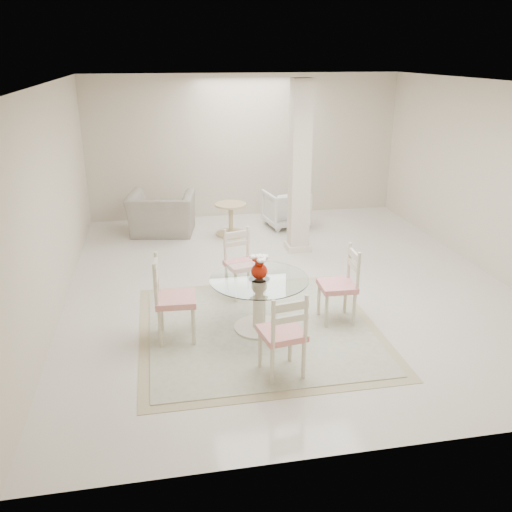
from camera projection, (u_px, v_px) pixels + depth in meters
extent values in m
plane|color=silver|center=(287.00, 282.00, 7.67)|extent=(7.00, 7.00, 0.00)
cube|color=beige|center=(245.00, 147.00, 10.41)|extent=(6.00, 0.02, 2.70)
cube|color=beige|center=(403.00, 300.00, 3.98)|extent=(6.00, 0.02, 2.70)
cube|color=beige|center=(53.00, 200.00, 6.68)|extent=(0.02, 7.00, 2.70)
cube|color=beige|center=(493.00, 180.00, 7.71)|extent=(0.02, 7.00, 2.70)
cube|color=white|center=(291.00, 83.00, 6.72)|extent=(6.00, 7.00, 0.02)
cube|color=beige|center=(300.00, 168.00, 8.48)|extent=(0.30, 0.30, 2.70)
cube|color=tan|center=(259.00, 329.00, 6.37)|extent=(2.77, 2.77, 0.01)
cube|color=beige|center=(259.00, 329.00, 6.36)|extent=(2.54, 2.54, 0.01)
cylinder|color=beige|center=(259.00, 328.00, 6.36)|extent=(0.59, 0.59, 0.04)
cylinder|color=beige|center=(259.00, 303.00, 6.25)|extent=(0.15, 0.15, 0.61)
cylinder|color=beige|center=(259.00, 280.00, 6.15)|extent=(0.24, 0.24, 0.02)
cylinder|color=white|center=(259.00, 279.00, 6.14)|extent=(1.13, 1.13, 0.01)
ellipsoid|color=#9C1604|center=(259.00, 271.00, 6.11)|extent=(0.19, 0.19, 0.18)
cylinder|color=#9C1604|center=(259.00, 262.00, 6.07)|extent=(0.10, 0.10, 0.05)
cylinder|color=#9C1604|center=(259.00, 259.00, 6.05)|extent=(0.16, 0.16, 0.02)
ellipsoid|color=white|center=(259.00, 257.00, 6.05)|extent=(0.11, 0.11, 0.05)
ellipsoid|color=white|center=(264.00, 257.00, 6.08)|extent=(0.11, 0.11, 0.05)
ellipsoid|color=white|center=(254.00, 257.00, 6.07)|extent=(0.11, 0.11, 0.05)
ellipsoid|color=white|center=(261.00, 260.00, 6.00)|extent=(0.11, 0.11, 0.05)
cylinder|color=beige|center=(319.00, 300.00, 6.63)|extent=(0.04, 0.04, 0.43)
cylinder|color=beige|center=(326.00, 312.00, 6.32)|extent=(0.04, 0.04, 0.43)
cylinder|color=beige|center=(345.00, 298.00, 6.68)|extent=(0.04, 0.04, 0.43)
cylinder|color=beige|center=(354.00, 310.00, 6.37)|extent=(0.04, 0.04, 0.43)
cube|color=#B51318|center=(337.00, 286.00, 6.41)|extent=(0.42, 0.42, 0.07)
cube|color=beige|center=(354.00, 260.00, 6.33)|extent=(0.05, 0.37, 0.50)
cylinder|color=beige|center=(236.00, 289.00, 6.96)|extent=(0.04, 0.04, 0.42)
cylinder|color=beige|center=(259.00, 284.00, 7.08)|extent=(0.04, 0.04, 0.42)
cylinder|color=beige|center=(226.00, 280.00, 7.23)|extent=(0.04, 0.04, 0.42)
cylinder|color=beige|center=(249.00, 276.00, 7.36)|extent=(0.04, 0.04, 0.42)
cube|color=red|center=(242.00, 265.00, 7.07)|extent=(0.48, 0.48, 0.06)
cube|color=beige|center=(237.00, 239.00, 7.12)|extent=(0.36, 0.13, 0.49)
cylinder|color=beige|center=(194.00, 327.00, 5.94)|extent=(0.04, 0.04, 0.46)
cylinder|color=beige|center=(193.00, 313.00, 6.27)|extent=(0.04, 0.04, 0.46)
cylinder|color=beige|center=(160.00, 329.00, 5.89)|extent=(0.04, 0.04, 0.46)
cylinder|color=beige|center=(161.00, 314.00, 6.23)|extent=(0.04, 0.04, 0.46)
cube|color=red|center=(176.00, 299.00, 5.99)|extent=(0.46, 0.46, 0.07)
cube|color=beige|center=(156.00, 272.00, 5.85)|extent=(0.07, 0.40, 0.54)
cylinder|color=beige|center=(290.00, 344.00, 5.63)|extent=(0.04, 0.04, 0.43)
cylinder|color=beige|center=(260.00, 350.00, 5.52)|extent=(0.04, 0.04, 0.43)
cylinder|color=beige|center=(304.00, 360.00, 5.34)|extent=(0.04, 0.04, 0.43)
cylinder|color=beige|center=(272.00, 366.00, 5.23)|extent=(0.04, 0.04, 0.43)
cube|color=red|center=(282.00, 333.00, 5.34)|extent=(0.47, 0.47, 0.06)
cube|color=beige|center=(290.00, 313.00, 5.07)|extent=(0.37, 0.10, 0.50)
imported|color=gray|center=(162.00, 214.00, 9.62)|extent=(1.28, 1.17, 0.73)
imported|color=white|center=(286.00, 208.00, 10.04)|extent=(0.83, 0.85, 0.68)
cylinder|color=#CFB57F|center=(231.00, 234.00, 9.65)|extent=(0.53, 0.53, 0.04)
cylinder|color=#CFB57F|center=(231.00, 219.00, 9.56)|extent=(0.08, 0.08, 0.51)
cylinder|color=#CFB57F|center=(231.00, 205.00, 9.46)|extent=(0.55, 0.55, 0.03)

